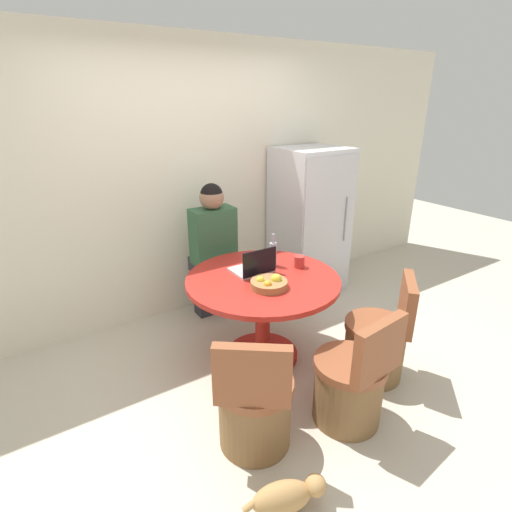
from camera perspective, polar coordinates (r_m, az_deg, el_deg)
name	(u,v)px	position (r m, az deg, el deg)	size (l,w,h in m)	color
ground_plane	(280,381)	(3.27, 3.50, -17.40)	(12.00, 12.00, 0.00)	beige
wall_back	(189,182)	(3.95, -9.60, 10.34)	(7.00, 0.06, 2.60)	silver
refrigerator	(309,222)	(4.41, 7.64, 4.83)	(0.71, 0.65, 1.59)	silver
dining_table	(263,300)	(3.23, 0.97, -6.32)	(1.22, 1.22, 0.74)	#B2261E
chair_near_right_corner	(377,344)	(3.30, 16.92, -11.93)	(0.55, 0.55, 0.85)	brown
chair_near_left_corner	(255,408)	(2.63, -0.20, -20.85)	(0.55, 0.55, 0.85)	brown
chair_near_camera	(351,386)	(2.85, 13.39, -17.58)	(0.48, 0.49, 0.85)	brown
person_seated	(212,246)	(3.79, -6.35, 1.43)	(0.40, 0.37, 1.36)	#2D2D38
laptop	(254,268)	(3.21, -0.35, -1.67)	(0.31, 0.26, 0.22)	#B7B7BC
fruit_bowl	(269,284)	(2.97, 1.85, -3.96)	(0.28, 0.28, 0.10)	olive
coffee_cup	(299,262)	(3.33, 6.20, -0.81)	(0.09, 0.09, 0.10)	#B2332D
bottle	(273,254)	(3.32, 2.44, 0.36)	(0.06, 0.06, 0.28)	#9999A3
cat	(287,496)	(2.47, 4.42, -31.00)	(0.45, 0.24, 0.19)	tan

